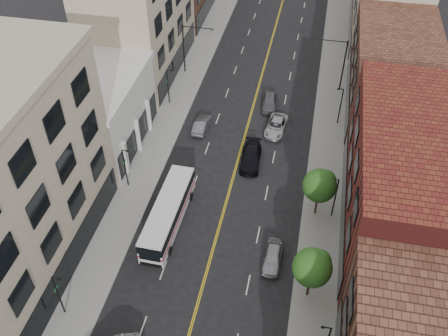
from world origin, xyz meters
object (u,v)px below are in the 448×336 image
Objects in this scene: car_lane_b at (276,126)px; car_lane_c at (269,101)px; city_bus at (168,212)px; car_parked_far at (273,257)px; car_lane_a at (251,157)px; car_lane_behind at (202,124)px.

car_lane_c is (-1.53, 4.94, 0.09)m from car_lane_b.
car_lane_b is at bearing 64.70° from city_bus.
car_parked_far reaches higher than car_lane_b.
car_lane_a reaches higher than car_lane_b.
car_lane_a is (7.00, -5.00, 0.09)m from car_lane_behind.
car_lane_behind is 0.91× the size of car_lane_c.
car_lane_behind is 0.78× the size of car_lane_a.
car_lane_behind is (-11.30, 18.54, -0.02)m from car_parked_far.
city_bus is at bearing 166.53° from car_parked_far.
car_parked_far reaches higher than car_lane_behind.
car_lane_behind is at bearing -145.08° from car_lane_c.
car_parked_far is at bearing -78.32° from car_lane_b.
city_bus reaches higher than car_lane_b.
car_lane_a is (6.57, 10.85, -0.88)m from city_bus.
car_parked_far is 14.21m from car_lane_a.
car_lane_c is (7.14, 22.33, -0.87)m from city_bus.
city_bus reaches higher than car_lane_c.
city_bus is 23.46m from car_lane_c.
car_lane_b is 1.08× the size of car_lane_c.
city_bus is 2.63× the size of car_lane_behind.
car_lane_c is at bearing 84.13° from car_lane_a.
city_bus is 15.89m from car_lane_behind.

